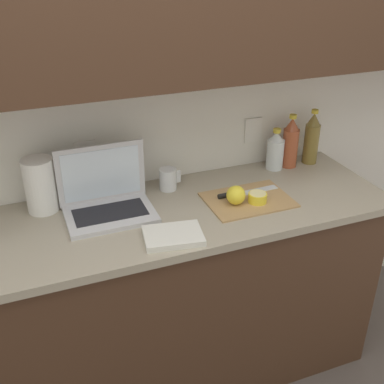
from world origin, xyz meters
name	(u,v)px	position (x,y,z in m)	size (l,w,h in m)	color
ground_plane	(158,374)	(0.00, 0.00, 0.00)	(12.00, 12.00, 0.00)	#564C47
wall_back	(126,44)	(0.00, 0.23, 1.56)	(5.20, 0.38, 2.60)	white
counter_unit	(150,301)	(-0.02, 0.00, 0.47)	(2.07, 0.61, 0.92)	#472D1E
laptop	(107,198)	(-0.16, 0.10, 0.98)	(0.37, 0.25, 0.27)	silver
cutting_board	(248,200)	(0.43, -0.03, 0.92)	(0.36, 0.27, 0.01)	tan
knife	(238,193)	(0.40, 0.02, 0.94)	(0.29, 0.04, 0.02)	silver
lemon_half_cut	(258,197)	(0.45, -0.07, 0.95)	(0.08, 0.08, 0.04)	yellow
lemon_whole_beside	(236,195)	(0.36, -0.05, 0.97)	(0.08, 0.08, 0.08)	yellow
bottle_green_soda	(275,151)	(0.70, 0.21, 1.01)	(0.08, 0.08, 0.21)	silver
bottle_oil_tall	(290,143)	(0.78, 0.21, 1.04)	(0.08, 0.08, 0.27)	#A34C2D
bottle_water_clear	(312,139)	(0.90, 0.21, 1.05)	(0.07, 0.07, 0.28)	olive
measuring_cup	(168,179)	(0.14, 0.20, 0.97)	(0.10, 0.08, 0.10)	silver
paper_towel_roll	(40,185)	(-0.40, 0.20, 1.03)	(0.13, 0.13, 0.23)	white
dish_towel	(173,236)	(0.03, -0.20, 0.93)	(0.22, 0.16, 0.02)	silver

